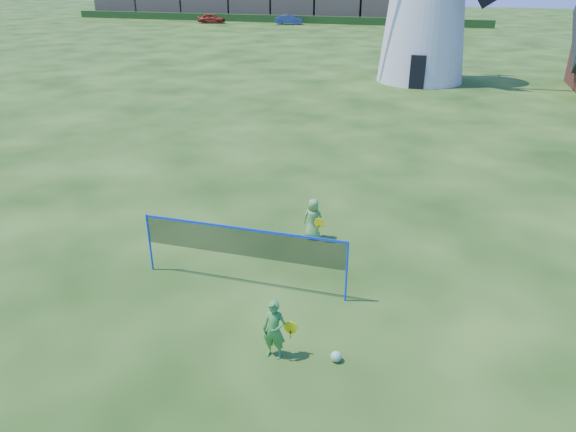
% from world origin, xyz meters
% --- Properties ---
extents(ground, '(220.00, 220.00, 0.00)m').
position_xyz_m(ground, '(0.00, 0.00, 0.00)').
color(ground, black).
rests_on(ground, ground).
extents(badminton_net, '(5.05, 0.05, 1.55)m').
position_xyz_m(badminton_net, '(-0.62, -0.50, 1.14)').
color(badminton_net, blue).
rests_on(badminton_net, ground).
extents(player_girl, '(0.66, 0.35, 1.28)m').
position_xyz_m(player_girl, '(0.89, -2.81, 0.64)').
color(player_girl, '#3B8635').
rests_on(player_girl, ground).
extents(player_boy, '(0.66, 0.43, 1.20)m').
position_xyz_m(player_boy, '(0.40, 2.35, 0.60)').
color(player_boy, '#63A24E').
rests_on(player_boy, ground).
extents(play_ball, '(0.22, 0.22, 0.22)m').
position_xyz_m(play_ball, '(2.09, -2.62, 0.11)').
color(play_ball, green).
rests_on(play_ball, ground).
extents(hedge, '(62.00, 0.80, 1.00)m').
position_xyz_m(hedge, '(-22.00, 66.00, 0.50)').
color(hedge, '#193814').
rests_on(hedge, ground).
extents(car_left, '(4.04, 2.23, 1.30)m').
position_xyz_m(car_left, '(-29.13, 62.34, 0.65)').
color(car_left, maroon).
rests_on(car_left, ground).
extents(car_right, '(3.92, 1.78, 1.25)m').
position_xyz_m(car_right, '(-18.08, 63.66, 0.62)').
color(car_right, navy).
rests_on(car_right, ground).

